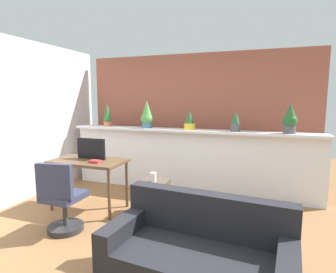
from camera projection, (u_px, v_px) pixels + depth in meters
name	position (u px, v px, depth m)	size (l,w,h in m)	color
ground_plane	(138.00, 247.00, 3.09)	(12.00, 12.00, 0.00)	brown
divider_wall	(187.00, 162.00, 4.88)	(4.41, 0.16, 1.09)	silver
plant_shelf	(187.00, 131.00, 4.76)	(4.41, 0.32, 0.04)	silver
brick_wall_behind	(196.00, 120.00, 5.34)	(4.41, 0.10, 2.50)	#9E5442
side_wall_left	(1.00, 123.00, 4.11)	(0.12, 4.40, 2.60)	silver
potted_plant_0	(107.00, 116.00, 5.30)	(0.15, 0.15, 0.43)	#C66B42
potted_plant_1	(147.00, 115.00, 4.97)	(0.22, 0.22, 0.50)	#386B84
potted_plant_2	(190.00, 121.00, 4.73)	(0.19, 0.19, 0.33)	gold
potted_plant_3	(236.00, 122.00, 4.45)	(0.15, 0.15, 0.32)	#4C4C51
potted_plant_4	(290.00, 119.00, 4.19)	(0.22, 0.22, 0.46)	#4C4C51
desk	(88.00, 166.00, 4.09)	(1.10, 0.60, 0.75)	brown
tv_monitor	(91.00, 149.00, 4.13)	(0.47, 0.04, 0.31)	black
office_chair	(62.00, 203.00, 3.38)	(0.48, 0.48, 0.91)	#262628
side_cube_shelf	(153.00, 198.00, 3.90)	(0.40, 0.41, 0.50)	#4C4238
vase_on_shelf	(153.00, 177.00, 3.84)	(0.09, 0.09, 0.13)	silver
book_on_desk	(95.00, 161.00, 3.91)	(0.16, 0.10, 0.04)	#B22D33
couch	(198.00, 260.00, 2.35)	(1.62, 0.88, 0.80)	black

